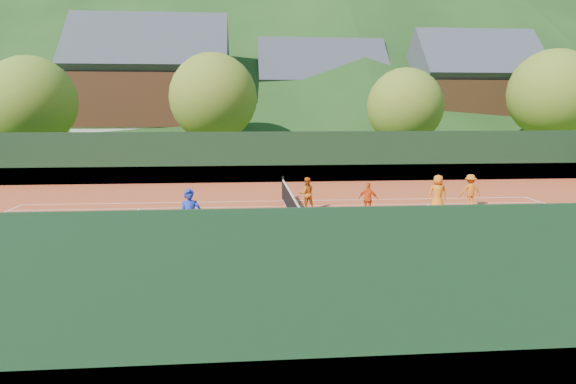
{
  "coord_description": "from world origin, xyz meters",
  "views": [
    {
      "loc": [
        -1.89,
        -18.23,
        4.21
      ],
      "look_at": [
        -0.28,
        0.0,
        1.31
      ],
      "focal_mm": 32.0,
      "sensor_mm": 36.0,
      "label": 1
    }
  ],
  "objects": [
    {
      "name": "tennis_ball_2",
      "position": [
        -5.21,
        -1.02,
        0.05
      ],
      "size": [
        0.07,
        0.07,
        0.07
      ],
      "primitive_type": "sphere",
      "color": "#BAE726",
      "rests_on": "clay_court"
    },
    {
      "name": "student_a",
      "position": [
        0.8,
        3.27,
        0.72
      ],
      "size": [
        0.76,
        0.64,
        1.39
      ],
      "primitive_type": "imported",
      "rotation": [
        0.0,
        0.0,
        3.33
      ],
      "color": "orange",
      "rests_on": "clay_court"
    },
    {
      "name": "tennis_ball_12",
      "position": [
        3.97,
        -7.31,
        0.05
      ],
      "size": [
        0.07,
        0.07,
        0.07
      ],
      "primitive_type": "sphere",
      "color": "#BAE726",
      "rests_on": "clay_court"
    },
    {
      "name": "tennis_ball_1",
      "position": [
        -4.69,
        -6.84,
        0.05
      ],
      "size": [
        0.07,
        0.07,
        0.07
      ],
      "primitive_type": "sphere",
      "color": "#BAE726",
      "rests_on": "clay_court"
    },
    {
      "name": "chalet_left",
      "position": [
        -10.0,
        30.0,
        5.65
      ],
      "size": [
        13.8,
        9.93,
        12.92
      ],
      "color": "beige",
      "rests_on": "ground"
    },
    {
      "name": "tennis_ball_19",
      "position": [
        5.23,
        -1.45,
        0.05
      ],
      "size": [
        0.07,
        0.07,
        0.07
      ],
      "primitive_type": "sphere",
      "color": "#BAE726",
      "rests_on": "clay_court"
    },
    {
      "name": "tree_b",
      "position": [
        -4.0,
        20.0,
        5.19
      ],
      "size": [
        6.4,
        6.4,
        8.4
      ],
      "color": "#432A1A",
      "rests_on": "ground"
    },
    {
      "name": "tennis_ball_6",
      "position": [
        3.78,
        -6.51,
        0.05
      ],
      "size": [
        0.07,
        0.07,
        0.07
      ],
      "primitive_type": "sphere",
      "color": "#BAE726",
      "rests_on": "clay_court"
    },
    {
      "name": "student_c",
      "position": [
        6.19,
        2.26,
        0.8
      ],
      "size": [
        0.81,
        0.57,
        1.57
      ],
      "primitive_type": "imported",
      "rotation": [
        0.0,
        0.0,
        3.04
      ],
      "color": "orange",
      "rests_on": "clay_court"
    },
    {
      "name": "tennis_ball_28",
      "position": [
        5.34,
        -3.45,
        0.05
      ],
      "size": [
        0.07,
        0.07,
        0.07
      ],
      "primitive_type": "sphere",
      "color": "#BAE726",
      "rests_on": "clay_court"
    },
    {
      "name": "tennis_ball_26",
      "position": [
        -5.15,
        -3.28,
        0.05
      ],
      "size": [
        0.07,
        0.07,
        0.07
      ],
      "primitive_type": "sphere",
      "color": "#BAE726",
      "rests_on": "clay_court"
    },
    {
      "name": "court_lines",
      "position": [
        0.0,
        0.0,
        0.02
      ],
      "size": [
        23.83,
        11.03,
        0.0
      ],
      "color": "white",
      "rests_on": "clay_court"
    },
    {
      "name": "tennis_ball_11",
      "position": [
        5.36,
        -2.52,
        0.05
      ],
      "size": [
        0.07,
        0.07,
        0.07
      ],
      "primitive_type": "sphere",
      "color": "#BAE726",
      "rests_on": "clay_court"
    },
    {
      "name": "tennis_ball_5",
      "position": [
        -4.64,
        -6.05,
        0.05
      ],
      "size": [
        0.07,
        0.07,
        0.07
      ],
      "primitive_type": "sphere",
      "color": "#BAE726",
      "rests_on": "clay_court"
    },
    {
      "name": "tennis_ball_23",
      "position": [
        -8.05,
        -1.74,
        0.05
      ],
      "size": [
        0.07,
        0.07,
        0.07
      ],
      "primitive_type": "sphere",
      "color": "#BAE726",
      "rests_on": "clay_court"
    },
    {
      "name": "tennis_ball_27",
      "position": [
        4.32,
        -1.56,
        0.05
      ],
      "size": [
        0.07,
        0.07,
        0.07
      ],
      "primitive_type": "sphere",
      "color": "#BAE726",
      "rests_on": "clay_court"
    },
    {
      "name": "chalet_mid",
      "position": [
        6.0,
        34.0,
        4.99
      ],
      "size": [
        12.65,
        8.82,
        11.45
      ],
      "color": "beige",
      "rests_on": "ground"
    },
    {
      "name": "tennis_ball_22",
      "position": [
        -5.21,
        -7.8,
        0.05
      ],
      "size": [
        0.07,
        0.07,
        0.07
      ],
      "primitive_type": "sphere",
      "color": "#BAE726",
      "rests_on": "clay_court"
    },
    {
      "name": "student_d",
      "position": [
        8.07,
        3.28,
        0.74
      ],
      "size": [
        0.95,
        0.57,
        1.44
      ],
      "primitive_type": "imported",
      "rotation": [
        0.0,
        0.0,
        3.11
      ],
      "color": "orange",
      "rests_on": "clay_court"
    },
    {
      "name": "tennis_ball_7",
      "position": [
        -1.49,
        -5.42,
        0.05
      ],
      "size": [
        0.07,
        0.07,
        0.07
      ],
      "primitive_type": "sphere",
      "color": "#BAE726",
      "rests_on": "clay_court"
    },
    {
      "name": "clay_court",
      "position": [
        0.0,
        0.0,
        0.01
      ],
      "size": [
        40.0,
        24.0,
        0.02
      ],
      "primitive_type": "cube",
      "color": "#C5441F",
      "rests_on": "ground"
    },
    {
      "name": "tennis_ball_15",
      "position": [
        0.22,
        -6.15,
        0.05
      ],
      "size": [
        0.07,
        0.07,
        0.07
      ],
      "primitive_type": "sphere",
      "color": "#BAE726",
      "rests_on": "clay_court"
    },
    {
      "name": "ground",
      "position": [
        0.0,
        0.0,
        0.0
      ],
      "size": [
        400.0,
        400.0,
        0.0
      ],
      "primitive_type": "plane",
      "color": "#304F18",
      "rests_on": "ground"
    },
    {
      "name": "tennis_ball_21",
      "position": [
        -1.79,
        -3.01,
        0.05
      ],
      "size": [
        0.07,
        0.07,
        0.07
      ],
      "primitive_type": "sphere",
      "color": "#BAE726",
      "rests_on": "clay_court"
    },
    {
      "name": "tennis_ball_10",
      "position": [
        -6.92,
        -1.52,
        0.05
      ],
      "size": [
        0.07,
        0.07,
        0.07
      ],
      "primitive_type": "sphere",
      "color": "#BAE726",
      "rests_on": "clay_court"
    },
    {
      "name": "tennis_ball_13",
      "position": [
        2.43,
        -5.83,
        0.05
      ],
      "size": [
        0.07,
        0.07,
        0.07
      ],
      "primitive_type": "sphere",
      "color": "#BAE726",
      "rests_on": "clay_court"
    },
    {
      "name": "tennis_net",
      "position": [
        0.0,
        0.0,
        0.52
      ],
      "size": [
        0.1,
        12.07,
        1.1
      ],
      "color": "black",
      "rests_on": "clay_court"
    },
    {
      "name": "chalet_right",
      "position": [
        20.0,
        30.0,
        5.26
      ],
      "size": [
        11.5,
        8.82,
        11.91
      ],
      "color": "beige",
      "rests_on": "ground"
    },
    {
      "name": "coach",
      "position": [
        -3.55,
        -2.5,
        0.93
      ],
      "size": [
        0.69,
        0.47,
        1.83
      ],
      "primitive_type": "imported",
      "rotation": [
        0.0,
        0.0,
        0.06
      ],
      "color": "#1A30AB",
      "rests_on": "clay_court"
    },
    {
      "name": "tree_d",
      "position": [
        22.0,
        20.0,
        5.52
      ],
      "size": [
        6.8,
        6.8,
        8.93
      ],
      "color": "#3C2618",
      "rests_on": "ground"
    },
    {
      "name": "tennis_ball_18",
      "position": [
        3.9,
        -7.02,
        0.05
      ],
      "size": [
        0.07,
        0.07,
        0.07
      ],
      "primitive_type": "sphere",
      "color": "#BAE726",
      "rests_on": "clay_court"
    },
    {
      "name": "tennis_ball_3",
      "position": [
        0.39,
        -2.62,
        0.05
      ],
      "size": [
        0.07,
        0.07,
        0.07
      ],
      "primitive_type": "sphere",
      "color": "#BAE726",
      "rests_on": "clay_court"
    },
    {
      "name": "tennis_ball_20",
      "position": [
        -4.7,
        -7.5,
        0.05
      ],
      "size": [
        0.07,
        0.07,
        0.07
      ],
      "primitive_type": "sphere",
      "color": "#BAE726",
      "rests_on": "clay_court"
    },
    {
      "name": "tree_a",
      "position": [
        -16.0,
        18.0,
        4.87
      ],
      "size": [
        6.0,
        6.0,
        7.88
      ],
      "color": "#402A19",
      "rests_on": "ground"
    },
    {
      "name": "perimeter_fence",
      "position": [
        0.0,
        0.0,
        1.27
      ],
      "size": [
        40.4,
        24.24,
        3.0
      ],
      "color": "black",
      "rests_on": "clay_court"
    },
    {
      "name": "tennis_ball_4",
      "position": [
        -2.19,
        -8.0,
        0.05
      ],
      "size": [
        0.07,
        0.07,
        0.07
      ],
      "primitive_type": "sphere",
      "color": "#BAE726",
      "rests_on": "clay_court"
    },
    {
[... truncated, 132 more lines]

